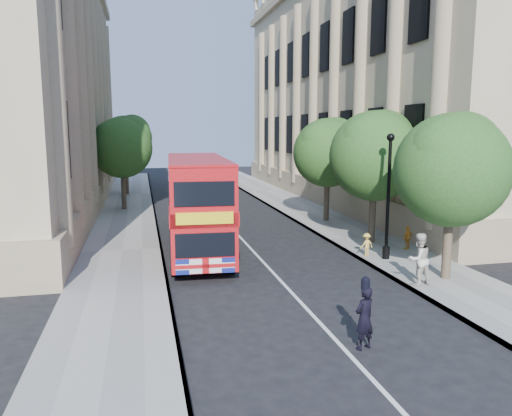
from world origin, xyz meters
TOP-DOWN VIEW (x-y plane):
  - ground at (0.00, 0.00)m, footprint 120.00×120.00m
  - pavement_right at (5.75, 10.00)m, footprint 3.50×80.00m
  - pavement_left at (-5.75, 10.00)m, footprint 3.50×80.00m
  - building_right at (13.80, 24.00)m, footprint 12.00×38.00m
  - tree_right_near at (5.84, 3.03)m, footprint 4.00×4.00m
  - tree_right_mid at (5.84, 9.03)m, footprint 4.20×4.20m
  - tree_right_far at (5.84, 15.03)m, footprint 4.00×4.00m
  - tree_left_far at (-5.96, 22.03)m, footprint 4.00×4.00m
  - tree_left_back at (-5.96, 30.03)m, footprint 4.20×4.20m
  - lamp_post at (5.00, 6.00)m, footprint 0.32×0.32m
  - double_decker_bus at (-2.47, 8.93)m, footprint 2.87×9.11m
  - box_van at (-1.79, 14.16)m, footprint 2.24×4.81m
  - police_constable at (0.48, -1.55)m, footprint 0.69×0.58m
  - woman_pedestrian at (4.40, 2.53)m, footprint 0.99×0.84m
  - child_a at (6.72, 7.29)m, footprint 0.68×0.51m
  - child_b at (4.40, 6.60)m, footprint 0.70×0.50m

SIDE VIEW (x-z plane):
  - ground at x=0.00m, z-range 0.00..0.00m
  - pavement_right at x=5.75m, z-range 0.00..0.12m
  - pavement_left at x=-5.75m, z-range 0.00..0.12m
  - child_b at x=4.40m, z-range 0.12..1.10m
  - child_a at x=6.72m, z-range 0.12..1.19m
  - police_constable at x=0.48m, z-range 0.00..1.61m
  - woman_pedestrian at x=4.40m, z-range 0.12..1.94m
  - box_van at x=-1.79m, z-range -0.03..2.65m
  - double_decker_bus at x=-2.47m, z-range 0.22..4.37m
  - lamp_post at x=5.00m, z-range -0.07..5.09m
  - tree_right_near at x=5.84m, z-range 1.21..7.29m
  - tree_right_far at x=5.84m, z-range 1.24..7.39m
  - tree_left_far at x=-5.96m, z-range 1.30..7.59m
  - tree_right_mid at x=5.84m, z-range 1.26..7.63m
  - tree_left_back at x=-5.96m, z-range 1.38..8.03m
  - building_right at x=13.80m, z-range 0.00..18.00m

